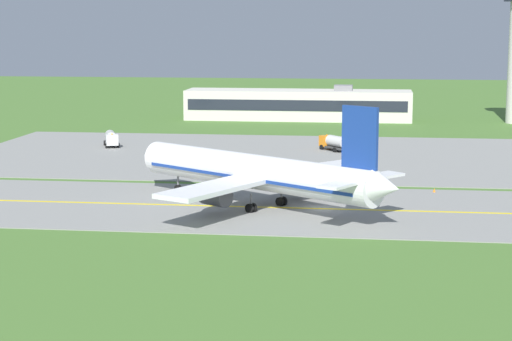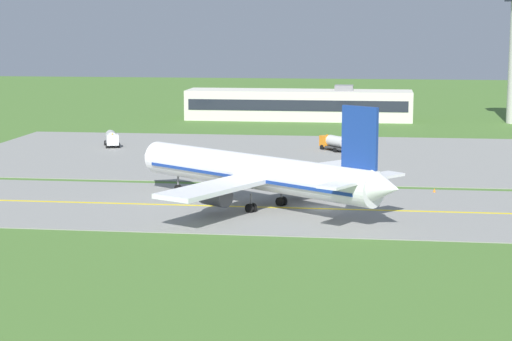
# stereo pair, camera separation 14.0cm
# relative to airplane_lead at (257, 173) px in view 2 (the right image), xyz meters

# --- Properties ---
(ground_plane) EXTENTS (500.00, 500.00, 0.00)m
(ground_plane) POSITION_rel_airplane_lead_xyz_m (7.53, -0.08, -4.13)
(ground_plane) COLOR #47702D
(taxiway_strip) EXTENTS (240.00, 28.00, 0.10)m
(taxiway_strip) POSITION_rel_airplane_lead_xyz_m (7.53, -0.08, -4.08)
(taxiway_strip) COLOR gray
(taxiway_strip) RESTS_ON ground
(apron_pad) EXTENTS (140.00, 52.00, 0.10)m
(apron_pad) POSITION_rel_airplane_lead_xyz_m (17.53, 41.92, -4.08)
(apron_pad) COLOR gray
(apron_pad) RESTS_ON ground
(taxiway_centreline) EXTENTS (220.00, 0.60, 0.01)m
(taxiway_centreline) POSITION_rel_airplane_lead_xyz_m (7.53, -0.08, -4.03)
(taxiway_centreline) COLOR yellow
(taxiway_centreline) RESTS_ON taxiway_strip
(airplane_lead) EXTENTS (34.31, 28.80, 12.70)m
(airplane_lead) POSITION_rel_airplane_lead_xyz_m (0.00, 0.00, 0.00)
(airplane_lead) COLOR white
(airplane_lead) RESTS_ON ground
(service_truck_baggage) EXTENTS (5.32, 5.99, 2.65)m
(service_truck_baggage) POSITION_rel_airplane_lead_xyz_m (6.77, 48.43, -2.60)
(service_truck_baggage) COLOR orange
(service_truck_baggage) RESTS_ON ground
(service_truck_fuel) EXTENTS (4.00, 6.34, 2.65)m
(service_truck_fuel) POSITION_rel_airplane_lead_xyz_m (-31.64, 48.74, -2.60)
(service_truck_fuel) COLOR silver
(service_truck_fuel) RESTS_ON ground
(terminal_building) EXTENTS (49.67, 10.56, 7.74)m
(terminal_building) POSITION_rel_airplane_lead_xyz_m (-3.26, 97.92, -0.84)
(terminal_building) COLOR beige
(terminal_building) RESTS_ON ground
(traffic_cone_near_edge) EXTENTS (0.44, 0.44, 0.60)m
(traffic_cone_near_edge) POSITION_rel_airplane_lead_xyz_m (21.02, 12.08, -3.83)
(traffic_cone_near_edge) COLOR orange
(traffic_cone_near_edge) RESTS_ON ground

